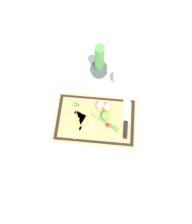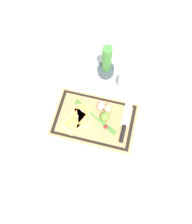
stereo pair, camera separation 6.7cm
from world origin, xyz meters
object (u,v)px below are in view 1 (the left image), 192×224
sauce_jar (120,79)px  egg_pink (100,105)px  cherry_tomato_red (108,125)px  herb_pot (99,64)px  knife (126,123)px  egg_brown (107,107)px  lime (106,115)px  pizza_slice_near (76,124)px  pizza_slice_far (84,117)px

sauce_jar → egg_pink: bearing=-119.8°
cherry_tomato_red → herb_pot: (-0.08, 0.36, 0.06)m
knife → egg_pink: egg_pink is taller
egg_brown → sauce_jar: (0.06, 0.18, 0.00)m
cherry_tomato_red → lime: bearing=108.5°
pizza_slice_near → lime: 0.17m
pizza_slice_near → cherry_tomato_red: bearing=1.8°
herb_pot → egg_pink: bearing=-83.8°
herb_pot → knife: bearing=-61.5°
pizza_slice_near → knife: 0.28m
knife → pizza_slice_far: bearing=177.0°
lime → sauce_jar: size_ratio=0.54×
lime → herb_pot: (-0.06, 0.30, 0.04)m
knife → sauce_jar: bearing=101.0°
egg_brown → egg_pink: (-0.04, 0.01, 0.00)m
lime → cherry_tomato_red: size_ratio=2.33×
lime → cherry_tomato_red: (0.02, -0.05, -0.02)m
herb_pot → pizza_slice_near: bearing=-105.6°
pizza_slice_far → knife: 0.24m
knife → cherry_tomato_red: 0.10m
pizza_slice_far → sauce_jar: (0.19, 0.26, 0.02)m
cherry_tomato_red → herb_pot: herb_pot is taller
sauce_jar → pizza_slice_far: bearing=-126.5°
pizza_slice_near → knife: bearing=5.8°
egg_pink → herb_pot: size_ratio=0.24×
egg_pink → herb_pot: 0.25m
egg_pink → herb_pot: bearing=96.2°
egg_brown → egg_pink: 0.04m
lime → pizza_slice_far: bearing=-172.9°
egg_brown → cherry_tomato_red: egg_brown is taller
pizza_slice_far → cherry_tomato_red: 0.15m
sauce_jar → cherry_tomato_red: bearing=-99.4°
knife → cherry_tomato_red: bearing=-167.2°
pizza_slice_far → lime: size_ratio=3.22×
egg_brown → herb_pot: bearing=105.3°
egg_brown → egg_pink: size_ratio=1.00×
knife → lime: lime is taller
pizza_slice_far → lime: (0.12, 0.02, 0.02)m
pizza_slice_near → sauce_jar: size_ratio=1.75×
knife → herb_pot: bearing=118.5°
knife → lime: size_ratio=4.96×
lime → cherry_tomato_red: 0.06m
knife → sauce_jar: sauce_jar is taller
sauce_jar → lime: bearing=-105.1°
egg_brown → herb_pot: (-0.07, 0.25, 0.05)m
knife → egg_pink: bearing=149.7°
pizza_slice_far → herb_pot: bearing=79.2°
pizza_slice_far → knife: size_ratio=0.65×
egg_brown → pizza_slice_far: bearing=-150.9°
egg_pink → sauce_jar: (0.10, 0.18, 0.00)m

